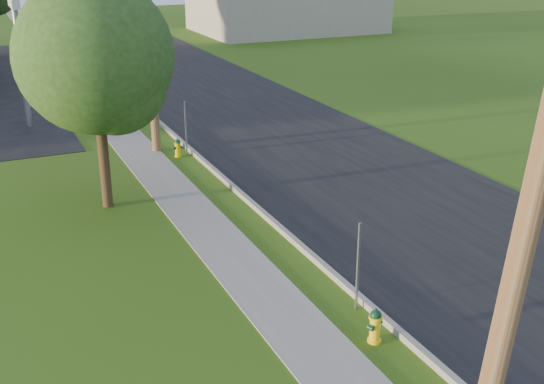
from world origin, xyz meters
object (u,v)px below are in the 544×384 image
Objects in this scene: tree_verge at (99,62)px; hydrant_far at (115,85)px; hydrant_mid at (178,148)px; utility_pole_near at (538,177)px; utility_pole_mid at (148,13)px; hydrant_near at (375,326)px.

hydrant_far is at bearing 77.44° from tree_verge.
utility_pole_near is at bearing -91.73° from hydrant_mid.
utility_pole_near is 13.98× the size of hydrant_mid.
tree_verge is (-2.66, 13.22, -0.57)m from utility_pole_near.
utility_pole_near is 0.97× the size of utility_pole_mid.
hydrant_near is 13.02m from hydrant_mid.
hydrant_near reaches higher than hydrant_far.
hydrant_far is at bearing 85.83° from utility_pole_mid.
utility_pole_mid reaches higher than tree_verge.
utility_pole_near is at bearing -90.00° from utility_pole_mid.
hydrant_near is (0.54, 3.98, -4.44)m from utility_pole_near.
hydrant_far is at bearing 89.45° from hydrant_near.
tree_verge reaches higher than hydrant_far.
utility_pole_mid is at bearing 90.00° from utility_pole_near.
tree_verge is at bearing -102.56° from hydrant_far.
utility_pole_mid is 11.61m from hydrant_far.
hydrant_mid is (0.51, 17.00, -4.47)m from utility_pole_near.
utility_pole_mid is at bearing 92.19° from hydrant_near.
utility_pole_mid is 14.41× the size of hydrant_far.
hydrant_near is 24.65m from hydrant_far.
tree_verge is at bearing 109.05° from hydrant_near.
utility_pole_mid is at bearing 60.92° from tree_verge.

